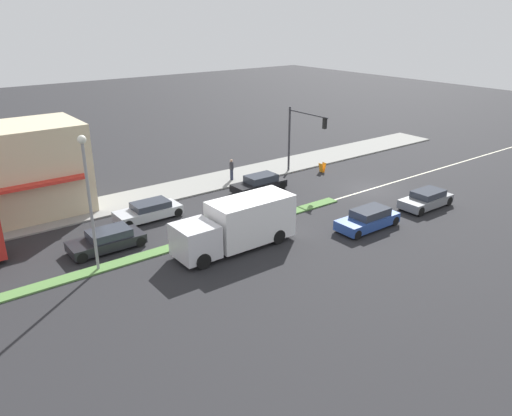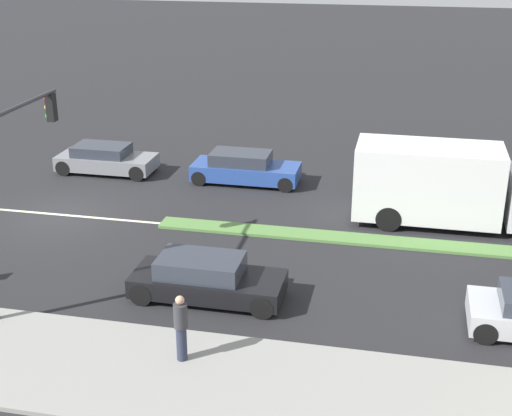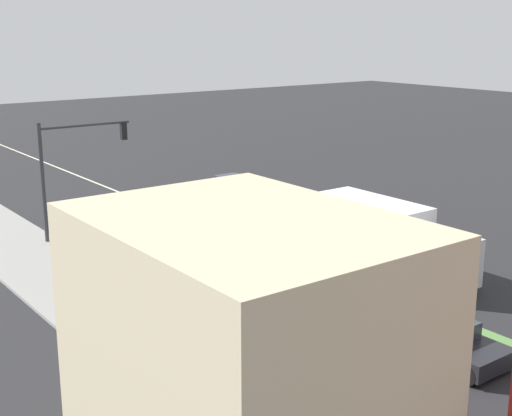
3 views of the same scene
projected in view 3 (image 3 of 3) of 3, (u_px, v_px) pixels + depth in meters
The scene contains 13 objects.
ground_plane at pixel (419, 312), 25.52m from camera, with size 160.00×160.00×0.00m, color #232326.
sidewalk_right at pixel (219, 391), 19.87m from camera, with size 4.00×73.00×0.12m, color gray.
lane_marking_center at pixel (167, 211), 39.45m from camera, with size 0.16×60.00×0.01m, color beige.
building_corner_store at pixel (247, 358), 14.97m from camera, with size 6.12×7.20×6.11m.
traffic_signal_main at pixel (71, 159), 33.44m from camera, with size 4.59×0.34×5.60m.
pedestrian at pixel (78, 255), 28.58m from camera, with size 0.34×0.34×1.75m.
warning_aframe_sign at pixel (68, 219), 36.31m from camera, with size 0.45×0.53×0.84m.
delivery_truck at pixel (384, 238), 29.40m from camera, with size 2.44×7.50×2.87m.
suv_grey at pixel (237, 188), 42.46m from camera, with size 1.80×4.22×1.23m.
sedan_silver at pixel (285, 317), 23.60m from camera, with size 1.85×4.43×1.19m.
suv_black at pixel (148, 248), 30.89m from camera, with size 1.78×4.36×1.28m.
sedan_dark at pixel (437, 337), 22.11m from camera, with size 1.89×4.34×1.21m.
coupe_blue at pixel (305, 208), 37.64m from camera, with size 1.78×4.45×1.31m.
Camera 3 is at (18.98, 33.50, 9.94)m, focal length 50.00 mm.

